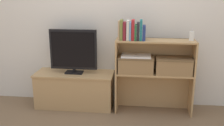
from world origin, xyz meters
name	(u,v)px	position (x,y,z in m)	size (l,w,h in m)	color
ground_plane	(111,114)	(0.00, 0.00, 0.00)	(16.00, 16.00, 0.00)	brown
wall_back	(114,12)	(0.00, 0.41, 1.20)	(10.00, 0.05, 2.40)	silver
tv_stand	(75,89)	(-0.49, 0.19, 0.23)	(1.00, 0.40, 0.45)	tan
tv	(73,51)	(-0.49, 0.19, 0.75)	(0.59, 0.14, 0.56)	black
bookshelf_lower_tier	(153,86)	(0.51, 0.19, 0.32)	(0.93, 0.27, 0.51)	tan
bookshelf_upper_tier	(155,51)	(0.51, 0.19, 0.77)	(0.93, 0.27, 0.40)	tan
book_tan	(119,30)	(0.09, 0.10, 1.02)	(0.02, 0.13, 0.22)	tan
book_olive	(121,30)	(0.11, 0.10, 1.03)	(0.03, 0.13, 0.23)	olive
book_maroon	(125,31)	(0.15, 0.10, 1.01)	(0.03, 0.13, 0.21)	maroon
book_ivory	(128,30)	(0.19, 0.10, 1.02)	(0.03, 0.14, 0.23)	silver
book_skyblue	(130,31)	(0.22, 0.10, 1.01)	(0.02, 0.15, 0.21)	#709ECC
book_crimson	(133,30)	(0.25, 0.10, 1.03)	(0.03, 0.13, 0.24)	#B22328
book_forest	(136,32)	(0.28, 0.10, 1.00)	(0.02, 0.15, 0.18)	#286638
book_charcoal	(138,31)	(0.31, 0.10, 1.01)	(0.03, 0.14, 0.20)	#232328
book_teal	(141,30)	(0.34, 0.10, 1.03)	(0.03, 0.14, 0.23)	#1E7075
book_navy	(144,33)	(0.38, 0.10, 1.00)	(0.03, 0.14, 0.17)	navy
baby_monitor	(192,36)	(0.92, 0.14, 0.96)	(0.05, 0.03, 0.14)	white
storage_basket_left	(136,64)	(0.29, 0.12, 0.62)	(0.42, 0.24, 0.20)	#937047
storage_basket_right	(174,65)	(0.74, 0.12, 0.62)	(0.42, 0.24, 0.20)	#937047
laptop	(136,56)	(0.29, 0.12, 0.72)	(0.35, 0.22, 0.02)	white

